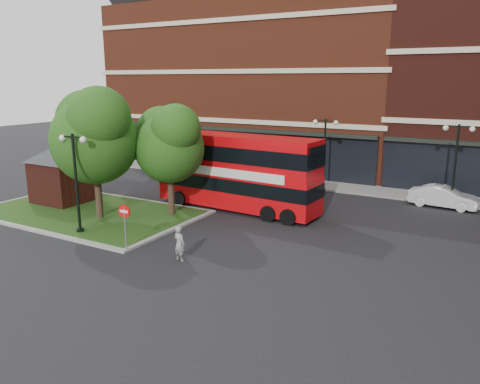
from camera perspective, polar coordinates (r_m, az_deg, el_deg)
The scene contains 15 objects.
ground at distance 20.92m, azimuth -9.05°, elevation -7.62°, with size 120.00×120.00×0.00m, color black.
pavement_far at distance 34.77m, azimuth 8.05°, elevation 1.08°, with size 44.00×3.00×0.12m, color slate.
terrace_far_left at distance 44.11m, azimuth 2.14°, elevation 12.92°, with size 26.00×12.00×14.00m, color maroon.
traffic_island at distance 28.24m, azimuth -18.05°, elevation -2.37°, with size 12.60×7.60×0.15m.
kiosk at distance 30.62m, azimuth -20.81°, elevation 2.93°, with size 6.51×6.51×3.60m.
tree_island_west at distance 26.06m, azimuth -17.39°, elevation 7.00°, with size 5.40×4.71×7.21m.
tree_island_east at distance 25.92m, azimuth -8.66°, elevation 6.19°, with size 4.46×3.90×6.29m.
lamp_island at distance 23.98m, azimuth -19.37°, elevation 1.56°, with size 1.72×0.36×5.00m.
lamp_far_left at distance 31.74m, azimuth 10.25°, elevation 4.89°, with size 1.72×0.36×5.00m.
lamp_far_right at distance 30.10m, azimuth 24.76°, elevation 3.39°, with size 1.72×0.36×5.00m.
bus at distance 27.25m, azimuth -0.44°, elevation 3.05°, with size 10.21×2.94×3.85m.
woman at distance 20.02m, azimuth -7.40°, elevation -6.24°, with size 0.55×0.36×1.51m, color gray.
car_silver at distance 35.76m, azimuth -2.10°, elevation 2.63°, with size 1.69×4.20×1.43m, color #ACAEB3.
car_white at distance 30.55m, azimuth 23.52°, elevation -0.54°, with size 1.37×3.92×1.29m, color white.
no_entry_sign at distance 21.20m, azimuth -13.87°, elevation -3.14°, with size 0.60×0.09×2.18m.
Camera 1 is at (12.33, -15.14, 7.51)m, focal length 35.00 mm.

